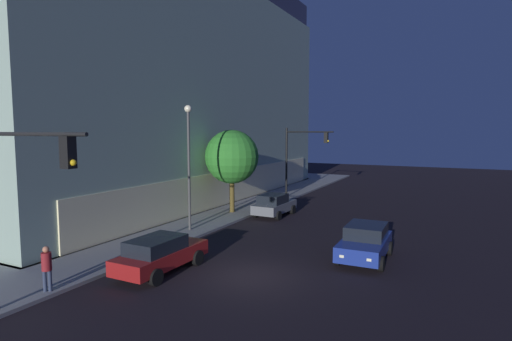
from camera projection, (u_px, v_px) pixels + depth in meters
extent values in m
plane|color=black|center=(251.00, 276.00, 17.53)|extent=(120.00, 120.00, 0.00)
cube|color=#4C4C51|center=(120.00, 192.00, 40.72)|extent=(38.17, 26.16, 0.15)
cube|color=#FEEFB5|center=(231.00, 186.00, 34.95)|extent=(34.00, 0.60, 2.72)
cube|color=#8FA998|center=(117.00, 97.00, 39.82)|extent=(37.77, 25.76, 18.45)
cylinder|color=black|center=(26.00, 134.00, 12.02)|extent=(0.30, 4.82, 0.12)
cube|color=black|center=(68.00, 152.00, 11.38)|extent=(0.33, 0.33, 0.90)
sphere|color=yellow|center=(73.00, 163.00, 11.33)|extent=(0.18, 0.18, 0.18)
cylinder|color=black|center=(286.00, 163.00, 37.30)|extent=(0.18, 0.18, 6.27)
cylinder|color=black|center=(309.00, 132.00, 36.04)|extent=(0.19, 4.33, 0.12)
cube|color=black|center=(326.00, 138.00, 35.39)|extent=(0.32, 0.32, 0.90)
sphere|color=yellow|center=(328.00, 141.00, 35.34)|extent=(0.18, 0.18, 0.18)
cylinder|color=#454545|center=(189.00, 171.00, 24.78)|extent=(0.16, 0.16, 7.16)
sphere|color=#F9EFC6|center=(188.00, 109.00, 24.41)|extent=(0.44, 0.44, 0.44)
cylinder|color=brown|center=(232.00, 195.00, 30.47)|extent=(0.37, 0.37, 2.53)
sphere|color=#2E7F29|center=(232.00, 157.00, 30.19)|extent=(3.95, 3.95, 3.95)
cylinder|color=#2D3851|center=(45.00, 281.00, 15.45)|extent=(0.14, 0.14, 0.81)
cylinder|color=#2D3851|center=(50.00, 281.00, 15.49)|extent=(0.14, 0.14, 0.81)
cylinder|color=maroon|center=(46.00, 261.00, 15.40)|extent=(0.36, 0.36, 0.68)
sphere|color=#C87A57|center=(46.00, 249.00, 15.36)|extent=(0.24, 0.24, 0.24)
cube|color=maroon|center=(162.00, 257.00, 18.06)|extent=(4.63, 1.85, 0.65)
cube|color=black|center=(156.00, 245.00, 17.69)|extent=(2.51, 1.64, 0.59)
cube|color=#F9F4CC|center=(183.00, 243.00, 20.30)|extent=(0.12, 0.20, 0.12)
cube|color=#F9F4CC|center=(201.00, 245.00, 19.81)|extent=(0.12, 0.20, 0.12)
cylinder|color=black|center=(167.00, 252.00, 19.76)|extent=(0.70, 0.25, 0.70)
cylinder|color=black|center=(198.00, 258.00, 18.94)|extent=(0.70, 0.25, 0.70)
cylinder|color=black|center=(122.00, 270.00, 17.23)|extent=(0.70, 0.25, 0.70)
cylinder|color=black|center=(156.00, 277.00, 16.42)|extent=(0.70, 0.25, 0.70)
cube|color=navy|center=(365.00, 246.00, 19.70)|extent=(4.33, 2.04, 0.70)
cube|color=black|center=(366.00, 231.00, 19.92)|extent=(2.31, 1.80, 0.62)
cube|color=#F9F4CC|center=(369.00, 260.00, 17.56)|extent=(0.12, 0.20, 0.12)
cube|color=#F9F4CC|center=(342.00, 256.00, 18.06)|extent=(0.12, 0.20, 0.12)
cylinder|color=black|center=(381.00, 264.00, 18.12)|extent=(0.69, 0.25, 0.68)
cylinder|color=black|center=(337.00, 258.00, 18.95)|extent=(0.69, 0.25, 0.68)
cylinder|color=black|center=(390.00, 248.00, 20.51)|extent=(0.69, 0.25, 0.68)
cylinder|color=black|center=(350.00, 244.00, 21.35)|extent=(0.69, 0.25, 0.68)
cube|color=slate|center=(275.00, 207.00, 29.92)|extent=(4.08, 1.91, 0.64)
cube|color=black|center=(273.00, 199.00, 29.59)|extent=(2.15, 1.67, 0.63)
cube|color=#F9F4CC|center=(279.00, 202.00, 31.89)|extent=(0.13, 0.20, 0.12)
cube|color=#F9F4CC|center=(292.00, 203.00, 31.38)|extent=(0.13, 0.20, 0.12)
cylinder|color=black|center=(271.00, 207.00, 31.46)|extent=(0.66, 0.26, 0.65)
cylinder|color=black|center=(293.00, 209.00, 30.62)|extent=(0.66, 0.26, 0.65)
cylinder|color=black|center=(256.00, 213.00, 29.27)|extent=(0.66, 0.26, 0.65)
cylinder|color=black|center=(278.00, 216.00, 28.43)|extent=(0.66, 0.26, 0.65)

